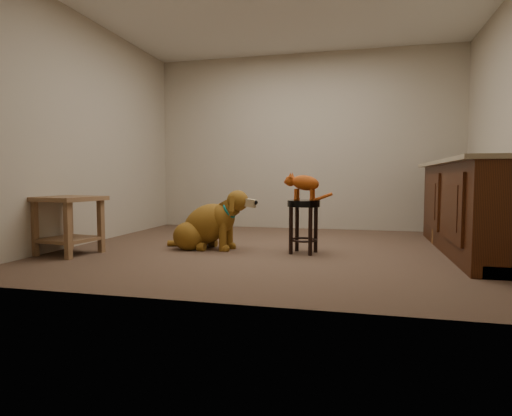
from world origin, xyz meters
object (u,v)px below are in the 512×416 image
(wood_stool, at_px, (454,215))
(tabby_kitten, at_px, (303,184))
(padded_stool, at_px, (304,216))
(golden_retriever, at_px, (208,225))
(side_table, at_px, (68,216))

(wood_stool, relative_size, tabby_kitten, 1.37)
(tabby_kitten, bearing_deg, padded_stool, -5.72)
(padded_stool, relative_size, tabby_kitten, 1.08)
(wood_stool, distance_m, golden_retriever, 2.73)
(padded_stool, height_order, tabby_kitten, tabby_kitten)
(wood_stool, bearing_deg, side_table, -159.06)
(side_table, distance_m, golden_retriever, 1.40)
(padded_stool, height_order, side_table, side_table)
(padded_stool, bearing_deg, wood_stool, 28.65)
(side_table, height_order, tabby_kitten, tabby_kitten)
(golden_retriever, distance_m, tabby_kitten, 1.12)
(golden_retriever, xyz_separation_m, tabby_kitten, (1.02, -0.03, 0.45))
(wood_stool, bearing_deg, golden_retriever, -162.34)
(wood_stool, xyz_separation_m, tabby_kitten, (-1.58, -0.86, 0.35))
(side_table, xyz_separation_m, golden_retriever, (1.23, 0.64, -0.13))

